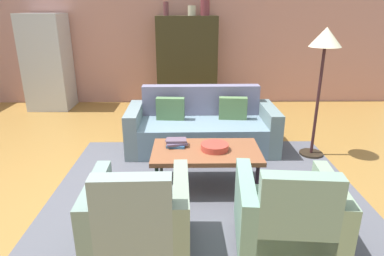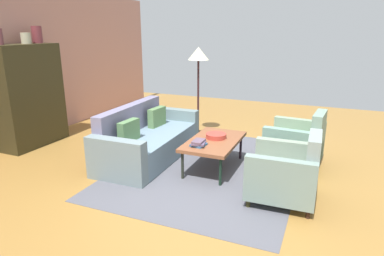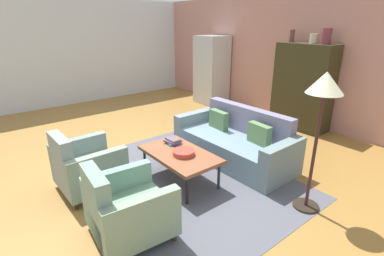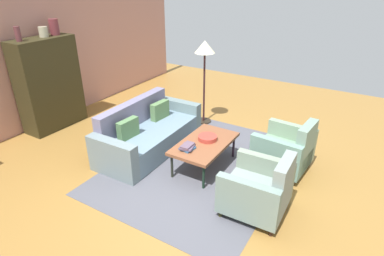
# 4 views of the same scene
# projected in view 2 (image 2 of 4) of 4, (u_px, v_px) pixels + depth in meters

# --- Properties ---
(ground_plane) EXTENTS (11.46, 11.46, 0.00)m
(ground_plane) POSITION_uv_depth(u_px,v_px,m) (199.00, 183.00, 4.63)
(ground_plane) COLOR olive
(area_rug) EXTENTS (3.40, 2.60, 0.01)m
(area_rug) POSITION_uv_depth(u_px,v_px,m) (210.00, 167.00, 5.15)
(area_rug) COLOR #52535D
(area_rug) RESTS_ON ground
(couch) EXTENTS (2.11, 0.93, 0.86)m
(couch) POSITION_uv_depth(u_px,v_px,m) (145.00, 141.00, 5.49)
(couch) COLOR slate
(couch) RESTS_ON ground
(coffee_table) EXTENTS (1.20, 0.70, 0.45)m
(coffee_table) POSITION_uv_depth(u_px,v_px,m) (214.00, 142.00, 5.02)
(coffee_table) COLOR black
(coffee_table) RESTS_ON ground
(armchair_left) EXTENTS (0.82, 0.82, 0.88)m
(armchair_left) POSITION_uv_depth(u_px,v_px,m) (288.00, 175.00, 4.08)
(armchair_left) COLOR #2D2C14
(armchair_left) RESTS_ON ground
(armchair_right) EXTENTS (0.87, 0.87, 0.88)m
(armchair_right) POSITION_uv_depth(u_px,v_px,m) (298.00, 145.00, 5.13)
(armchair_right) COLOR black
(armchair_right) RESTS_ON ground
(fruit_bowl) EXTENTS (0.31, 0.31, 0.07)m
(fruit_bowl) POSITION_uv_depth(u_px,v_px,m) (216.00, 136.00, 5.08)
(fruit_bowl) COLOR #B13A2F
(fruit_bowl) RESTS_ON coffee_table
(book_stack) EXTENTS (0.26, 0.23, 0.08)m
(book_stack) POSITION_uv_depth(u_px,v_px,m) (199.00, 143.00, 4.74)
(book_stack) COLOR #2F5D8C
(book_stack) RESTS_ON coffee_table
(cabinet) EXTENTS (1.20, 0.51, 1.80)m
(cabinet) POSITION_uv_depth(u_px,v_px,m) (29.00, 96.00, 5.96)
(cabinet) COLOR #2F2B16
(cabinet) RESTS_ON ground
(vase_tall) EXTENTS (0.10, 0.10, 0.26)m
(vase_tall) POSITION_uv_depth(u_px,v_px,m) (0.00, 37.00, 5.31)
(vase_tall) COLOR brown
(vase_tall) RESTS_ON cabinet
(vase_round) EXTENTS (0.16, 0.16, 0.19)m
(vase_round) POSITION_uv_depth(u_px,v_px,m) (26.00, 38.00, 5.76)
(vase_round) COLOR #B2AB8B
(vase_round) RESTS_ON cabinet
(vase_small) EXTENTS (0.18, 0.18, 0.30)m
(vase_small) POSITION_uv_depth(u_px,v_px,m) (37.00, 35.00, 5.97)
(vase_small) COLOR brown
(vase_small) RESTS_ON cabinet
(floor_lamp) EXTENTS (0.40, 0.40, 1.72)m
(floor_lamp) POSITION_uv_depth(u_px,v_px,m) (198.00, 62.00, 6.39)
(floor_lamp) COLOR black
(floor_lamp) RESTS_ON ground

